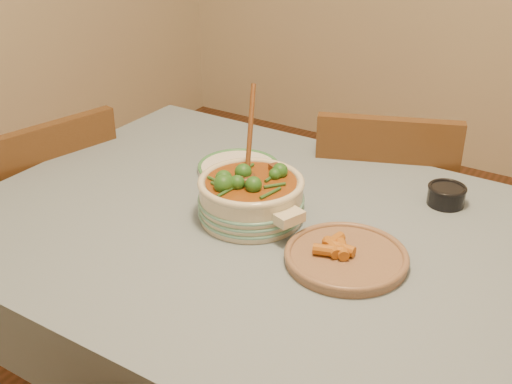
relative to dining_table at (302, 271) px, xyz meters
The scene contains 7 objects.
dining_table is the anchor object (origin of this frame).
stew_casserole 0.22m from the dining_table, behind, with size 0.33×0.32×0.30m.
white_plate 0.41m from the dining_table, 146.14° to the left, with size 0.28×0.28×0.02m.
condiment_bowl 0.43m from the dining_table, 56.46° to the left, with size 0.11×0.11×0.05m.
fried_plate 0.17m from the dining_table, 16.24° to the right, with size 0.34×0.34×0.05m.
chair_far 0.63m from the dining_table, 93.99° to the left, with size 0.54×0.54×0.89m.
chair_left 0.97m from the dining_table, behind, with size 0.48×0.48×0.86m.
Camera 1 is at (0.59, -1.13, 1.54)m, focal length 45.00 mm.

